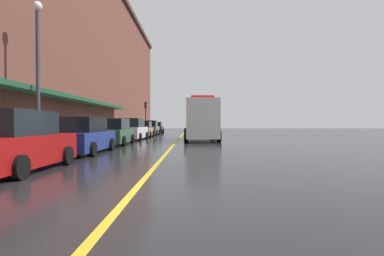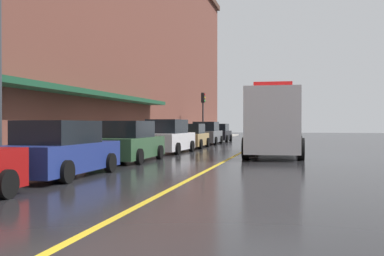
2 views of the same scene
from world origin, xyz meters
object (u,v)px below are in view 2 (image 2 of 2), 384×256
(box_truck, at_px, (275,123))
(parking_meter_3, at_px, (101,137))
(parked_car_3, at_px, (168,137))
(parked_car_1, at_px, (62,150))
(parking_meter_2, at_px, (206,130))
(parking_meter_0, at_px, (12,142))
(traffic_light_near, at_px, (203,107))
(parked_car_5, at_px, (207,134))
(parking_meter_1, at_px, (204,130))
(parked_car_6, at_px, (218,133))
(parked_car_4, at_px, (191,137))
(parked_car_2, at_px, (129,142))

(box_truck, relative_size, parking_meter_3, 6.65)
(parked_car_3, height_order, parking_meter_3, parked_car_3)
(parked_car_1, height_order, parking_meter_2, parked_car_1)
(parking_meter_0, xyz_separation_m, parking_meter_2, (0.00, 30.09, 0.00))
(box_truck, xyz_separation_m, traffic_light_near, (-7.24, 16.87, 1.49))
(parking_meter_2, bearing_deg, parked_car_5, -78.25)
(parking_meter_1, xyz_separation_m, traffic_light_near, (0.06, -0.70, 2.10))
(parked_car_6, bearing_deg, parking_meter_2, 44.00)
(parked_car_1, xyz_separation_m, parked_car_4, (0.05, 17.18, -0.04))
(parked_car_1, relative_size, parked_car_6, 1.17)
(parking_meter_2, bearing_deg, traffic_light_near, -87.78)
(parking_meter_1, bearing_deg, parked_car_2, -86.66)
(parking_meter_2, bearing_deg, parked_car_4, -83.40)
(parked_car_1, bearing_deg, parking_meter_1, 2.70)
(parked_car_4, bearing_deg, parked_car_5, -1.16)
(box_truck, distance_m, parking_meter_3, 9.00)
(parked_car_1, height_order, parking_meter_3, parked_car_1)
(parking_meter_1, height_order, parking_meter_2, same)
(parking_meter_2, height_order, parking_meter_3, same)
(parked_car_4, xyz_separation_m, parking_meter_3, (-1.44, -11.25, 0.29))
(parked_car_2, height_order, parked_car_5, parked_car_5)
(parked_car_1, xyz_separation_m, parked_car_2, (-0.05, 5.81, 0.01))
(parked_car_2, relative_size, parking_meter_2, 3.47)
(box_truck, distance_m, parking_meter_0, 13.75)
(parked_car_1, distance_m, parked_car_4, 17.18)
(box_truck, xyz_separation_m, parking_meter_3, (-7.30, -5.22, -0.60))
(parked_car_5, distance_m, traffic_light_near, 5.78)
(parked_car_2, distance_m, parked_car_4, 11.37)
(box_truck, bearing_deg, parked_car_3, -97.11)
(parked_car_3, xyz_separation_m, parked_car_6, (0.04, 16.33, -0.10))
(parking_meter_2, distance_m, traffic_light_near, 2.63)
(parked_car_2, xyz_separation_m, box_truck, (5.97, 5.34, 0.84))
(parked_car_2, relative_size, parked_car_4, 1.04)
(parked_car_5, xyz_separation_m, traffic_light_near, (-1.33, 5.12, 2.32))
(parked_car_3, height_order, parking_meter_1, parked_car_3)
(parked_car_4, height_order, parking_meter_1, parked_car_4)
(parked_car_2, height_order, traffic_light_near, traffic_light_near)
(parked_car_2, relative_size, parking_meter_3, 3.47)
(parked_car_2, distance_m, parking_meter_1, 22.96)
(parked_car_3, distance_m, parking_meter_2, 17.87)
(parked_car_1, bearing_deg, box_truck, -28.01)
(parking_meter_3, bearing_deg, parking_meter_1, 90.00)
(parked_car_5, xyz_separation_m, box_truck, (5.91, -11.75, 0.83))
(parked_car_4, height_order, parking_meter_0, parked_car_4)
(parked_car_4, bearing_deg, traffic_light_near, 5.65)
(parked_car_6, xyz_separation_m, box_truck, (5.86, -16.98, 0.89))
(parking_meter_0, distance_m, traffic_light_near, 28.58)
(parking_meter_2, height_order, traffic_light_near, traffic_light_near)
(parking_meter_3, bearing_deg, box_truck, 35.57)
(parked_car_2, xyz_separation_m, parked_car_4, (0.10, 11.37, -0.05))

